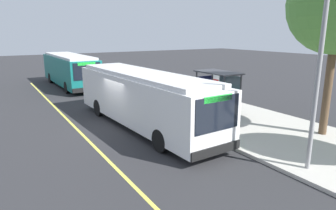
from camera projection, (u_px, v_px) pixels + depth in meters
name	position (u px, v px, depth m)	size (l,w,h in m)	color
ground_plane	(121.00, 126.00, 16.31)	(120.00, 120.00, 0.00)	#2B2B2D
sidewalk_curb	(207.00, 110.00, 19.33)	(44.00, 6.40, 0.15)	#B7B2A8
lane_stripe_center	(80.00, 133.00, 15.20)	(36.00, 0.14, 0.01)	#E0D64C
transit_bus_main	(143.00, 97.00, 15.83)	(11.51, 3.16, 2.95)	white
transit_bus_second	(70.00, 69.00, 27.91)	(10.61, 2.75, 2.95)	#146B66
bus_shelter	(218.00, 83.00, 18.58)	(2.90, 1.60, 2.48)	#333338
waiting_bench	(219.00, 104.00, 18.46)	(1.60, 0.48, 0.95)	brown
route_sign_post	(216.00, 95.00, 14.74)	(0.44, 0.08, 2.80)	#333338
pedestrian_commuter	(204.00, 99.00, 17.82)	(0.24, 0.40, 1.69)	#282D47
utility_pole	(317.00, 81.00, 10.14)	(0.16, 0.16, 6.40)	gray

